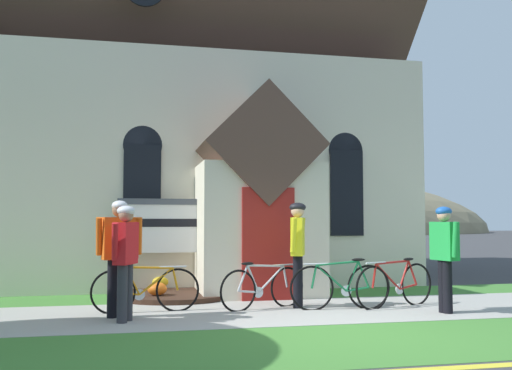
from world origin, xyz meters
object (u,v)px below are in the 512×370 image
bicycle_silver (395,284)px  roadside_conifer (352,108)px  bicycle_yellow (263,287)px  bicycle_green (145,289)px  cyclist_in_green_jersey (445,250)px  church_sign (173,230)px  cyclist_in_blue_jersey (126,253)px  cyclist_in_red_jersey (298,245)px  bicycle_red (341,286)px  cyclist_in_yellow_jersey (119,248)px

bicycle_silver → roadside_conifer: 9.23m
roadside_conifer → bicycle_silver: bearing=-106.6°
bicycle_yellow → bicycle_silver: bearing=-7.1°
bicycle_yellow → bicycle_green: 1.94m
bicycle_yellow → cyclist_in_green_jersey: bearing=-21.5°
bicycle_silver → church_sign: bearing=145.6°
roadside_conifer → cyclist_in_blue_jersey: bearing=-129.7°
cyclist_in_blue_jersey → roadside_conifer: size_ratio=0.21×
bicycle_green → cyclist_in_red_jersey: cyclist_in_red_jersey is taller
church_sign → bicycle_silver: 4.49m
bicycle_green → cyclist_in_blue_jersey: bearing=-109.8°
bicycle_yellow → roadside_conifer: size_ratio=0.20×
cyclist_in_green_jersey → bicycle_red: bearing=153.6°
cyclist_in_green_jersey → cyclist_in_blue_jersey: 5.00m
bicycle_yellow → roadside_conifer: roadside_conifer is taller
cyclist_in_green_jersey → bicycle_green: bearing=166.6°
cyclist_in_blue_jersey → cyclist_in_red_jersey: cyclist_in_red_jersey is taller
bicycle_red → roadside_conifer: roadside_conifer is taller
church_sign → bicycle_silver: size_ratio=1.30×
bicycle_green → cyclist_in_red_jersey: (2.55, -0.03, 0.70)m
bicycle_green → cyclist_in_green_jersey: 4.86m
church_sign → cyclist_in_blue_jersey: (-0.90, -3.03, -0.30)m
roadside_conifer → church_sign: bearing=-138.8°
church_sign → cyclist_in_red_jersey: 2.95m
bicycle_silver → cyclist_in_blue_jersey: (-4.52, -0.55, 0.61)m
church_sign → roadside_conifer: size_ratio=0.28×
cyclist_in_green_jersey → roadside_conifer: bearing=78.0°
bicycle_yellow → bicycle_silver: (2.27, -0.28, 0.02)m
bicycle_red → roadside_conifer: bearing=66.9°
church_sign → bicycle_green: (-0.59, -2.16, -0.93)m
bicycle_red → cyclist_in_red_jersey: bearing=151.6°
bicycle_green → cyclist_in_green_jersey: cyclist_in_green_jersey is taller
bicycle_red → bicycle_silver: (1.01, 0.06, -0.00)m
church_sign → bicycle_red: bearing=-44.2°
roadside_conifer → cyclist_in_yellow_jersey: bearing=-131.6°
cyclist_in_yellow_jersey → roadside_conifer: (6.89, 7.77, 3.98)m
bicycle_yellow → cyclist_in_green_jersey: (2.74, -1.08, 0.64)m
bicycle_red → cyclist_in_blue_jersey: bearing=-172.1°
cyclist_in_yellow_jersey → cyclist_in_red_jersey: (2.97, 0.42, 0.00)m
cyclist_in_green_jersey → cyclist_in_blue_jersey: size_ratio=1.00×
cyclist_in_green_jersey → cyclist_in_yellow_jersey: cyclist_in_yellow_jersey is taller
bicycle_red → cyclist_in_green_jersey: size_ratio=1.03×
church_sign → cyclist_in_yellow_jersey: 2.81m
cyclist_in_red_jersey → roadside_conifer: (3.92, 7.34, 3.98)m
cyclist_in_red_jersey → cyclist_in_blue_jersey: bearing=-163.7°
cyclist_in_green_jersey → cyclist_in_red_jersey: (-2.13, 1.09, 0.06)m
bicycle_yellow → cyclist_in_green_jersey: size_ratio=0.93×
bicycle_silver → cyclist_in_green_jersey: size_ratio=1.00×
church_sign → cyclist_in_blue_jersey: church_sign is taller
cyclist_in_green_jersey → cyclist_in_blue_jersey: bearing=177.1°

